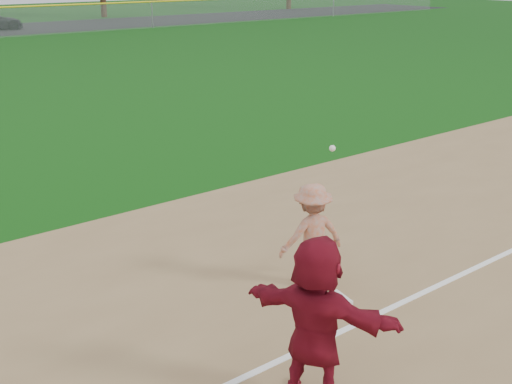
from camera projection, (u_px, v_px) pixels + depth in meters
ground at (319, 302)px, 9.43m from camera, size 160.00×160.00×0.00m
foul_line at (359, 323)px, 8.83m from camera, size 60.00×0.10×0.01m
first_base at (333, 301)px, 9.32m from camera, size 0.47×0.47×0.09m
base_runner at (316, 321)px, 7.00m from camera, size 1.27×1.92×1.98m
first_base_play at (312, 235)px, 9.69m from camera, size 1.16×0.85×2.27m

